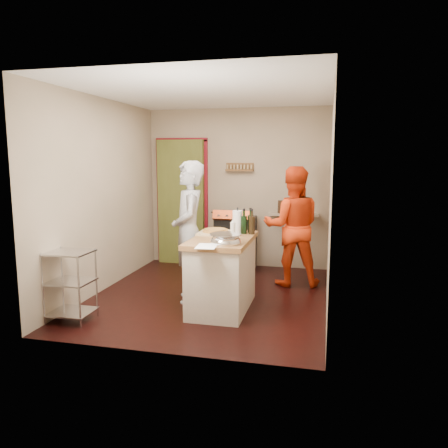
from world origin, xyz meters
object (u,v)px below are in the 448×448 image
(stove, at_px, (236,242))
(person_red, at_px, (292,226))
(wire_shelving, at_px, (70,282))
(person_stripe, at_px, (189,232))
(island, at_px, (222,271))

(stove, relative_size, person_red, 0.59)
(stove, bearing_deg, person_red, -33.96)
(person_red, bearing_deg, wire_shelving, 32.05)
(stove, bearing_deg, person_stripe, -98.88)
(island, bearing_deg, wire_shelving, -153.71)
(stove, distance_m, wire_shelving, 2.94)
(wire_shelving, height_order, island, island)
(person_stripe, distance_m, person_red, 1.57)
(island, bearing_deg, person_red, 59.15)
(island, distance_m, person_stripe, 0.67)
(person_stripe, relative_size, person_red, 1.05)
(stove, height_order, person_red, person_red)
(person_stripe, height_order, person_red, person_stripe)
(wire_shelving, relative_size, person_red, 0.47)
(stove, distance_m, person_red, 1.21)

